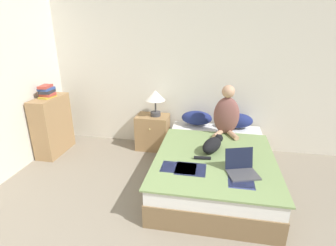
{
  "coord_description": "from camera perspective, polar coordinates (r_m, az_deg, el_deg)",
  "views": [
    {
      "loc": [
        0.23,
        -0.54,
        1.96
      ],
      "look_at": [
        -0.33,
        2.48,
        0.8
      ],
      "focal_mm": 28.0,
      "sensor_mm": 36.0,
      "label": 1
    }
  ],
  "objects": [
    {
      "name": "book_stack_top",
      "position": [
        4.39,
        -24.88,
        6.25
      ],
      "size": [
        0.19,
        0.26,
        0.19
      ],
      "color": "gold",
      "rests_on": "bookshelf"
    },
    {
      "name": "pillow_near",
      "position": [
        4.2,
        6.26,
        1.1
      ],
      "size": [
        0.48,
        0.26,
        0.22
      ],
      "color": "navy",
      "rests_on": "bed"
    },
    {
      "name": "bookshelf",
      "position": [
        4.54,
        -23.85,
        -0.5
      ],
      "size": [
        0.3,
        0.69,
        0.92
      ],
      "color": "#99754C",
      "rests_on": "ground_plane"
    },
    {
      "name": "nightstand",
      "position": [
        4.36,
        -3.34,
        -1.95
      ],
      "size": [
        0.52,
        0.4,
        0.57
      ],
      "color": "#937047",
      "rests_on": "ground_plane"
    },
    {
      "name": "wall_back",
      "position": [
        4.23,
        7.38,
        11.15
      ],
      "size": [
        5.92,
        0.05,
        2.55
      ],
      "color": "beige",
      "rests_on": "ground_plane"
    },
    {
      "name": "bed",
      "position": [
        3.53,
        10.0,
        -9.18
      ],
      "size": [
        1.43,
        2.05,
        0.45
      ],
      "color": "brown",
      "rests_on": "ground_plane"
    },
    {
      "name": "pillow_far",
      "position": [
        4.2,
        14.78,
        0.55
      ],
      "size": [
        0.48,
        0.26,
        0.22
      ],
      "color": "navy",
      "rests_on": "bed"
    },
    {
      "name": "cat_tabby",
      "position": [
        3.35,
        9.66,
        -4.7
      ],
      "size": [
        0.36,
        0.48,
        0.18
      ],
      "rotation": [
        0.0,
        0.0,
        1.13
      ],
      "color": "black",
      "rests_on": "bed"
    },
    {
      "name": "person_sitting",
      "position": [
        3.86,
        12.62,
        1.99
      ],
      "size": [
        0.37,
        0.36,
        0.72
      ],
      "color": "brown",
      "rests_on": "bed"
    },
    {
      "name": "laptop_open",
      "position": [
        2.97,
        15.72,
        -9.55
      ],
      "size": [
        0.39,
        0.37,
        0.25
      ],
      "rotation": [
        0.0,
        0.0,
        0.32
      ],
      "color": "#424247",
      "rests_on": "bed"
    },
    {
      "name": "table_lamp",
      "position": [
        4.16,
        -2.78,
        5.62
      ],
      "size": [
        0.32,
        0.32,
        0.42
      ],
      "color": "#38383D",
      "rests_on": "nightstand"
    }
  ]
}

